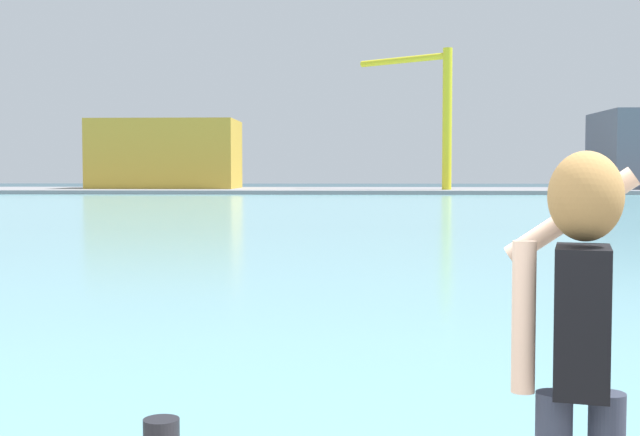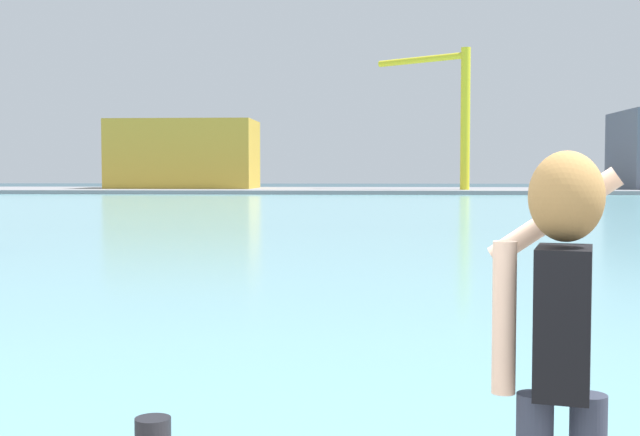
# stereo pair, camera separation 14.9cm
# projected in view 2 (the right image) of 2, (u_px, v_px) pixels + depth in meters

# --- Properties ---
(ground_plane) EXTENTS (220.00, 220.00, 0.00)m
(ground_plane) POSITION_uv_depth(u_px,v_px,m) (374.00, 209.00, 52.66)
(ground_plane) COLOR #334751
(harbor_water) EXTENTS (140.00, 100.00, 0.02)m
(harbor_water) POSITION_uv_depth(u_px,v_px,m) (374.00, 207.00, 54.65)
(harbor_water) COLOR #6BA8B2
(harbor_water) RESTS_ON ground_plane
(far_shore_dock) EXTENTS (140.00, 20.00, 0.42)m
(far_shore_dock) POSITION_uv_depth(u_px,v_px,m) (374.00, 191.00, 94.50)
(far_shore_dock) COLOR gray
(far_shore_dock) RESTS_ON ground_plane
(person_photographer) EXTENTS (0.54, 0.57, 1.74)m
(person_photographer) POSITION_uv_depth(u_px,v_px,m) (560.00, 330.00, 3.18)
(person_photographer) COLOR #2D3342
(person_photographer) RESTS_ON quay_promenade
(warehouse_left) EXTENTS (16.40, 9.33, 7.80)m
(warehouse_left) POSITION_uv_depth(u_px,v_px,m) (184.00, 154.00, 97.23)
(warehouse_left) COLOR gold
(warehouse_left) RESTS_ON far_shore_dock
(port_crane) EXTENTS (9.65, 7.54, 14.91)m
(port_crane) POSITION_uv_depth(u_px,v_px,m) (453.00, 103.00, 89.55)
(port_crane) COLOR yellow
(port_crane) RESTS_ON far_shore_dock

